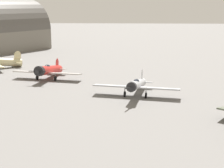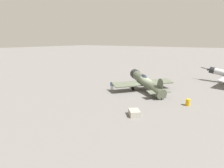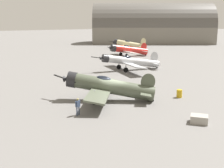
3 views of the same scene
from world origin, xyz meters
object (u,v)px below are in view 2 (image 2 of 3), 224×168
(airplane_foreground, at_px, (145,82))
(equipment_crate, at_px, (134,113))
(ground_crew_mechanic, at_px, (112,85))
(fuel_drum, at_px, (188,102))

(airplane_foreground, relative_size, equipment_crate, 5.35)
(airplane_foreground, relative_size, ground_crew_mechanic, 6.05)
(ground_crew_mechanic, distance_m, equipment_crate, 10.53)
(airplane_foreground, bearing_deg, ground_crew_mechanic, 67.99)
(ground_crew_mechanic, height_order, equipment_crate, ground_crew_mechanic)
(airplane_foreground, distance_m, fuel_drum, 8.10)
(ground_crew_mechanic, relative_size, equipment_crate, 0.89)
(airplane_foreground, xyz_separation_m, fuel_drum, (7.40, -3.11, -1.11))
(airplane_foreground, height_order, ground_crew_mechanic, airplane_foreground)
(equipment_crate, relative_size, fuel_drum, 2.04)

